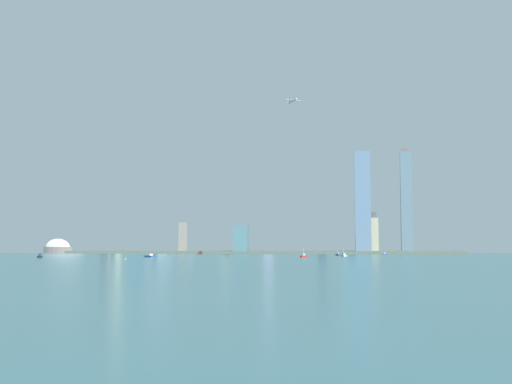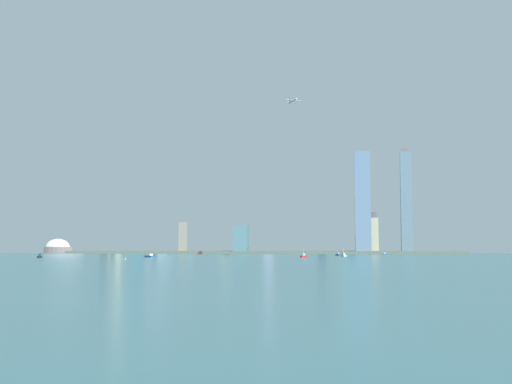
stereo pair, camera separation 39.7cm
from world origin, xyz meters
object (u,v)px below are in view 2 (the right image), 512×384
at_px(skyscraper_11, 108,220).
at_px(boat_1, 40,256).
at_px(skyscraper_6, 186,234).
at_px(skyscraper_7, 322,231).
at_px(skyscraper_8, 153,221).
at_px(skyscraper_3, 269,211).
at_px(boat_0, 385,254).
at_px(skyscraper_13, 350,205).
at_px(stadium_dome, 64,247).
at_px(skyscraper_10, 166,230).
at_px(skyscraper_1, 138,214).
at_px(skyscraper_4, 241,239).
at_px(boat_5, 150,256).
at_px(boat_3, 338,254).
at_px(channel_buoy_0, 125,259).
at_px(skyscraper_2, 406,202).
at_px(airplane, 293,101).
at_px(observation_tower, 120,150).
at_px(boat_4, 200,253).
at_px(skyscraper_0, 374,234).
at_px(skyscraper_12, 184,238).
at_px(boat_6, 344,255).
at_px(skyscraper_9, 226,234).
at_px(skyscraper_5, 363,202).

relative_size(skyscraper_11, boat_1, 17.83).
height_order(skyscraper_6, skyscraper_7, skyscraper_7).
bearing_deg(skyscraper_8, skyscraper_7, 1.42).
relative_size(skyscraper_3, boat_0, 24.14).
bearing_deg(skyscraper_13, stadium_dome, -168.38).
height_order(skyscraper_13, boat_0, skyscraper_13).
relative_size(skyscraper_6, skyscraper_10, 0.86).
height_order(skyscraper_1, skyscraper_3, skyscraper_3).
bearing_deg(stadium_dome, skyscraper_4, -2.92).
bearing_deg(skyscraper_11, boat_1, -78.01).
relative_size(skyscraper_10, boat_5, 5.21).
height_order(stadium_dome, boat_3, stadium_dome).
bearing_deg(channel_buoy_0, stadium_dome, 124.35).
height_order(skyscraper_2, airplane, airplane).
relative_size(observation_tower, skyscraper_3, 2.33).
xyz_separation_m(skyscraper_10, boat_4, (96.45, -133.28, -38.04)).
height_order(boat_1, channel_buoy_0, boat_1).
distance_m(skyscraper_0, skyscraper_11, 497.90).
bearing_deg(skyscraper_12, skyscraper_3, 22.17).
bearing_deg(skyscraper_10, skyscraper_6, 46.71).
relative_size(boat_1, boat_4, 0.70).
distance_m(boat_5, channel_buoy_0, 98.44).
relative_size(skyscraper_7, boat_3, 9.19).
xyz_separation_m(skyscraper_13, boat_3, (-20.47, -257.31, -83.80)).
bearing_deg(skyscraper_3, skyscraper_6, 172.65).
bearing_deg(skyscraper_7, skyscraper_2, -20.08).
bearing_deg(skyscraper_12, skyscraper_6, 101.72).
distance_m(skyscraper_8, boat_6, 453.37).
relative_size(skyscraper_13, channel_buoy_0, 105.19).
relative_size(boat_5, boat_6, 1.01).
xyz_separation_m(skyscraper_9, channel_buoy_0, (-30.60, -400.46, -32.21)).
bearing_deg(boat_3, skyscraper_2, 104.78).
bearing_deg(skyscraper_3, observation_tower, -170.11).
xyz_separation_m(observation_tower, channel_buoy_0, (160.55, -386.42, -181.52)).
height_order(skyscraper_7, channel_buoy_0, skyscraper_7).
bearing_deg(boat_5, skyscraper_3, -63.87).
height_order(boat_1, airplane, airplane).
bearing_deg(boat_3, boat_1, -108.78).
bearing_deg(skyscraper_3, skyscraper_13, 17.25).
height_order(skyscraper_5, skyscraper_13, skyscraper_13).
bearing_deg(boat_0, boat_4, 174.37).
bearing_deg(skyscraper_13, skyscraper_6, -175.39).
bearing_deg(boat_3, skyscraper_6, -174.93).
relative_size(boat_4, channel_buoy_0, 5.79).
bearing_deg(skyscraper_10, skyscraper_0, -0.44).
xyz_separation_m(stadium_dome, boat_1, (131.20, -325.03, -8.04)).
bearing_deg(skyscraper_10, skyscraper_13, 9.60).
height_order(skyscraper_3, skyscraper_12, skyscraper_3).
relative_size(skyscraper_11, boat_3, 13.64).
distance_m(skyscraper_9, boat_3, 266.44).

